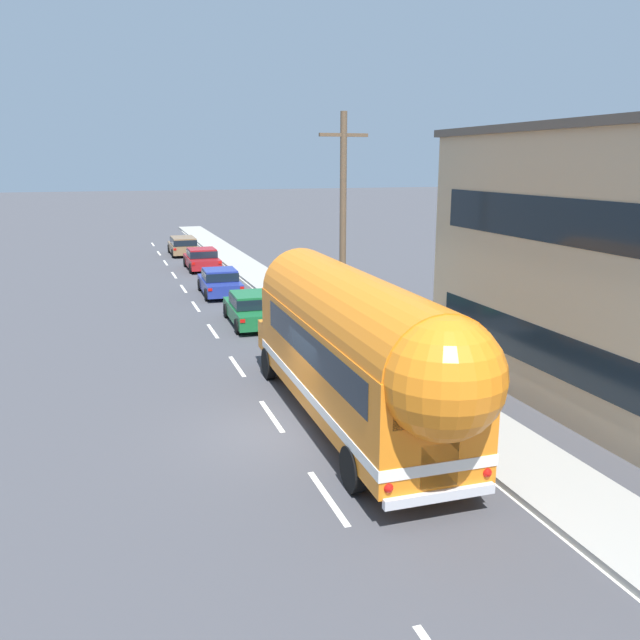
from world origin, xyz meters
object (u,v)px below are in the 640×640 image
at_px(car_lead, 252,308).
at_px(car_fourth, 183,245).
at_px(utility_pole, 343,229).
at_px(car_second, 220,281).
at_px(painted_bus, 357,346).
at_px(car_third, 202,258).

bearing_deg(car_lead, car_fourth, 90.46).
height_order(utility_pole, car_lead, utility_pole).
height_order(utility_pole, car_fourth, utility_pole).
relative_size(car_lead, car_second, 1.04).
height_order(utility_pole, painted_bus, utility_pole).
bearing_deg(car_lead, utility_pole, -61.92).
height_order(utility_pole, car_third, utility_pole).
relative_size(painted_bus, car_third, 2.91).
distance_m(car_lead, car_fourth, 22.64).
bearing_deg(painted_bus, car_third, 89.65).
height_order(car_lead, car_second, same).
xyz_separation_m(car_second, car_third, (0.35, 8.66, 0.00)).
relative_size(utility_pole, painted_bus, 0.69).
bearing_deg(car_second, painted_bus, -89.44).
height_order(utility_pole, car_second, utility_pole).
distance_m(painted_bus, car_fourth, 34.82).
height_order(painted_bus, car_fourth, painted_bus).
bearing_deg(utility_pole, car_third, 96.45).
bearing_deg(car_fourth, car_third, -87.34).
bearing_deg(car_second, utility_pole, -77.02).
bearing_deg(car_third, car_second, -92.33).
xyz_separation_m(car_third, car_fourth, (-0.33, 7.16, 0.05)).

